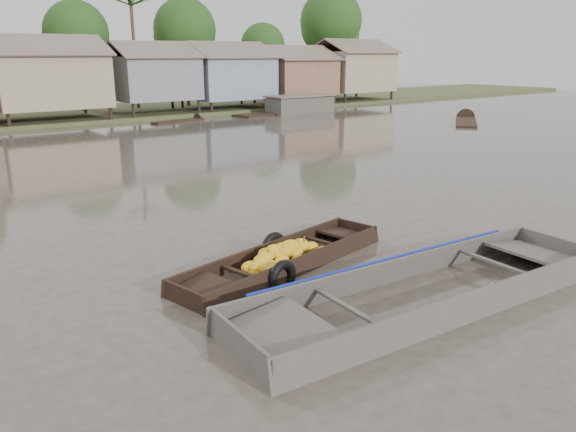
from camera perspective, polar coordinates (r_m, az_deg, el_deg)
ground at (r=11.61m, az=5.31°, el=-5.39°), size 120.00×120.00×0.00m
riverbank at (r=41.09m, az=-23.50°, el=13.26°), size 120.00×12.47×10.22m
banana_boat at (r=11.62m, az=-0.65°, el=-4.54°), size 5.46×2.27×0.76m
viewer_boat at (r=10.48m, az=14.08°, el=-7.89°), size 7.98×2.66×0.63m
distant_boats at (r=37.95m, az=-5.78°, el=10.03°), size 47.85×15.59×1.38m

